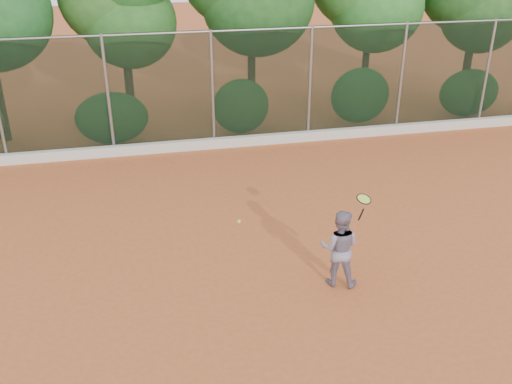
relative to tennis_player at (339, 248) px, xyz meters
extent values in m
plane|color=#B3552A|center=(-1.22, 0.73, -0.78)|extent=(80.00, 80.00, 0.00)
cube|color=beige|center=(-1.22, 7.55, -0.63)|extent=(24.00, 0.20, 0.30)
imported|color=gray|center=(0.00, 0.00, 0.00)|extent=(0.93, 0.84, 1.55)
cube|color=black|center=(-1.22, 7.73, 0.97)|extent=(24.00, 0.01, 3.50)
cylinder|color=gray|center=(-1.22, 7.73, 2.67)|extent=(24.00, 0.06, 0.06)
cylinder|color=gray|center=(-4.22, 7.73, 0.97)|extent=(0.09, 0.09, 3.50)
cylinder|color=gray|center=(-1.22, 7.73, 0.97)|extent=(0.09, 0.09, 3.50)
cylinder|color=gray|center=(1.78, 7.73, 0.97)|extent=(0.09, 0.09, 3.50)
cylinder|color=gray|center=(4.78, 7.73, 0.97)|extent=(0.09, 0.09, 3.50)
cylinder|color=gray|center=(7.78, 7.73, 0.97)|extent=(0.09, 0.09, 3.50)
cylinder|color=#462F1B|center=(-3.62, 10.03, 0.42)|extent=(0.28, 0.28, 2.40)
ellipsoid|color=#22531C|center=(-3.42, 9.93, 2.62)|extent=(2.90, 2.40, 2.80)
cylinder|color=#3D2617|center=(0.38, 9.73, 0.72)|extent=(0.26, 0.26, 3.00)
ellipsoid|color=#2D6827|center=(0.58, 9.63, 3.22)|extent=(3.60, 3.00, 3.50)
cylinder|color=#3C2717|center=(4.48, 9.93, 0.57)|extent=(0.24, 0.24, 2.70)
ellipsoid|color=#236221|center=(4.68, 9.83, 2.92)|extent=(3.20, 2.70, 3.10)
cylinder|color=#3C2817|center=(8.18, 9.53, 0.47)|extent=(0.28, 0.28, 2.50)
ellipsoid|color=#306225|center=(8.38, 9.43, 2.72)|extent=(3.00, 2.50, 2.90)
ellipsoid|color=#306A28|center=(-4.22, 8.53, 0.07)|extent=(2.20, 1.16, 1.60)
ellipsoid|color=#346B29|center=(-0.22, 8.53, 0.17)|extent=(1.80, 1.04, 1.76)
ellipsoid|color=#2F732C|center=(3.78, 8.53, 0.27)|extent=(2.00, 1.10, 1.84)
ellipsoid|color=#2E6125|center=(7.78, 8.53, 0.12)|extent=(2.16, 1.12, 1.64)
cylinder|color=black|center=(0.39, 0.02, 0.66)|extent=(0.08, 0.13, 0.28)
torus|color=black|center=(0.39, -0.04, 1.01)|extent=(0.37, 0.36, 0.12)
cylinder|color=#C3D73F|center=(0.39, -0.04, 1.01)|extent=(0.31, 0.30, 0.09)
sphere|color=#BDCD2E|center=(-1.88, 0.10, 0.74)|extent=(0.07, 0.07, 0.07)
camera|label=1|loc=(-3.48, -8.59, 5.59)|focal=40.00mm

